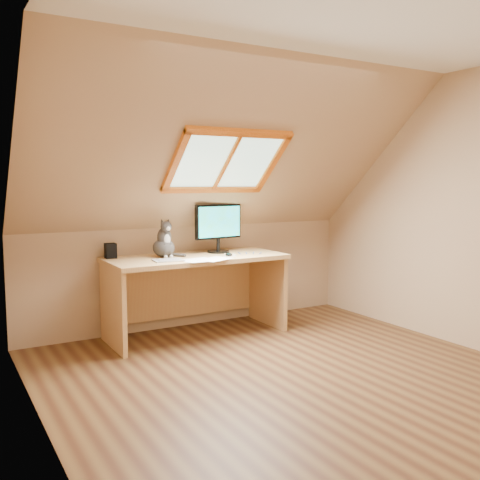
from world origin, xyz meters
TOP-DOWN VIEW (x-y plane):
  - ground at (0.00, 0.00)m, footprint 3.50×3.50m
  - room_shell at (0.00, -0.09)m, footprint 3.52×3.52m
  - desk at (-0.14, 1.45)m, footprint 1.66×0.72m
  - monitor at (0.15, 1.48)m, footprint 0.51×0.22m
  - cat at (-0.42, 1.46)m, footprint 0.21×0.25m
  - desk_speaker at (-0.87, 1.63)m, footprint 0.10×0.10m
  - graphics_tablet at (-0.49, 1.22)m, footprint 0.27×0.20m
  - mouse at (0.11, 1.20)m, footprint 0.09×0.12m
  - papers at (-0.18, 1.12)m, footprint 0.35×0.30m
  - cables at (0.29, 1.26)m, footprint 0.51×0.26m

SIDE VIEW (x-z plane):
  - ground at x=0.00m, z-range 0.00..0.00m
  - desk at x=-0.14m, z-range 0.15..0.91m
  - papers at x=-0.18m, z-range 0.76..0.76m
  - cables at x=0.29m, z-range 0.76..0.76m
  - graphics_tablet at x=-0.49m, z-range 0.76..0.77m
  - mouse at x=0.11m, z-range 0.76..0.79m
  - desk_speaker at x=-0.87m, z-range 0.76..0.89m
  - cat at x=-0.42m, z-range 0.70..1.07m
  - monitor at x=0.15m, z-range 0.79..1.26m
  - room_shell at x=0.00m, z-range 0.23..2.64m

